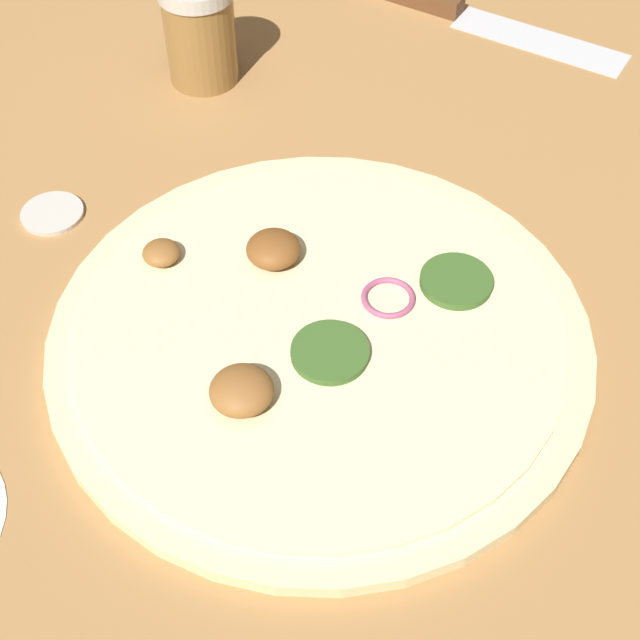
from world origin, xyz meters
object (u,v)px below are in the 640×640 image
spice_jar (200,31)px  loose_cap (52,212)px  knife (441,5)px  pizza (319,332)px

spice_jar → loose_cap: (0.14, 0.15, -0.04)m
spice_jar → loose_cap: bearing=46.0°
knife → loose_cap: size_ratio=4.80×
pizza → loose_cap: 0.23m
pizza → spice_jar: (0.02, -0.32, 0.04)m
knife → loose_cap: (0.38, 0.20, -0.00)m
pizza → spice_jar: 0.32m
knife → pizza: bearing=-74.6°
pizza → spice_jar: bearing=-86.3°
spice_jar → loose_cap: size_ratio=1.91×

